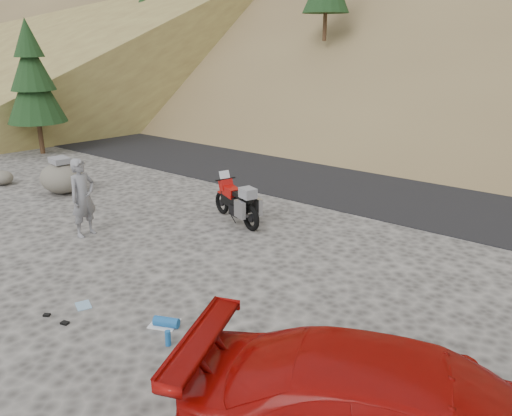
{
  "coord_description": "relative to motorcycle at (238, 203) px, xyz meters",
  "views": [
    {
      "loc": [
        7.54,
        -5.59,
        4.31
      ],
      "look_at": [
        1.58,
        2.07,
        1.0
      ],
      "focal_mm": 35.0,
      "sensor_mm": 36.0,
      "label": 1
    }
  ],
  "objects": [
    {
      "name": "gear_blue_mat",
      "position": [
        2.11,
        -4.29,
        -0.43
      ],
      "size": [
        0.44,
        0.31,
        0.16
      ],
      "primitive_type": "cylinder",
      "rotation": [
        0.0,
        1.57,
        0.41
      ],
      "color": "#1A5AA0",
      "rests_on": "ground"
    },
    {
      "name": "gear_bottle",
      "position": [
        2.51,
        -4.62,
        -0.39
      ],
      "size": [
        0.1,
        0.1,
        0.24
      ],
      "primitive_type": "cylinder",
      "rotation": [
        0.0,
        0.0,
        0.17
      ],
      "color": "#1A5AA0",
      "rests_on": "ground"
    },
    {
      "name": "gear_glove_b",
      "position": [
        0.33,
        -5.29,
        -0.49
      ],
      "size": [
        0.13,
        0.12,
        0.03
      ],
      "primitive_type": "cube",
      "rotation": [
        0.0,
        0.0,
        0.58
      ],
      "color": "black",
      "rests_on": "ground"
    },
    {
      "name": "conifer_verge",
      "position": [
        -11.11,
        1.26,
        2.38
      ],
      "size": [
        2.2,
        2.2,
        5.04
      ],
      "color": "#3C2715",
      "rests_on": "ground"
    },
    {
      "name": "man",
      "position": [
        -2.24,
        -2.77,
        -0.51
      ],
      "size": [
        0.49,
        0.69,
        1.8
      ],
      "primitive_type": "imported",
      "rotation": [
        0.0,
        0.0,
        1.66
      ],
      "color": "gray",
      "rests_on": "ground"
    },
    {
      "name": "gear_white_cloth",
      "position": [
        2.03,
        -4.27,
        -0.5
      ],
      "size": [
        0.55,
        0.52,
        0.01
      ],
      "primitive_type": "cube",
      "rotation": [
        0.0,
        0.0,
        0.41
      ],
      "color": "white",
      "rests_on": "ground"
    },
    {
      "name": "gear_blue_cloth",
      "position": [
        0.51,
        -4.72,
        -0.5
      ],
      "size": [
        0.38,
        0.34,
        0.01
      ],
      "primitive_type": "cube",
      "rotation": [
        0.0,
        0.0,
        -0.41
      ],
      "color": "#80A6C6",
      "rests_on": "ground"
    },
    {
      "name": "boulder",
      "position": [
        -5.68,
        -1.22,
        -0.04
      ],
      "size": [
        1.7,
        1.58,
        1.07
      ],
      "rotation": [
        0.0,
        0.0,
        -0.37
      ],
      "color": "#615D53",
      "rests_on": "ground"
    },
    {
      "name": "gear_glove_a",
      "position": [
        0.78,
        -5.24,
        -0.49
      ],
      "size": [
        0.14,
        0.12,
        0.04
      ],
      "primitive_type": "cube",
      "rotation": [
        0.0,
        0.0,
        0.27
      ],
      "color": "black",
      "rests_on": "ground"
    },
    {
      "name": "motorcycle",
      "position": [
        0.0,
        0.0,
        0.0
      ],
      "size": [
        1.93,
        0.96,
        1.2
      ],
      "rotation": [
        0.0,
        0.0,
        -0.34
      ],
      "color": "black",
      "rests_on": "ground"
    },
    {
      "name": "road",
      "position": [
        -0.11,
        5.76,
        -0.51
      ],
      "size": [
        120.0,
        7.0,
        0.05
      ],
      "primitive_type": "cube",
      "color": "black",
      "rests_on": "ground"
    },
    {
      "name": "gear_funnel",
      "position": [
        3.4,
        -4.29,
        -0.42
      ],
      "size": [
        0.15,
        0.15,
        0.19
      ],
      "primitive_type": "cone",
      "rotation": [
        0.0,
        0.0,
        0.07
      ],
      "color": "red",
      "rests_on": "ground"
    },
    {
      "name": "small_rock",
      "position": [
        -7.95,
        -1.9,
        -0.29
      ],
      "size": [
        0.9,
        0.86,
        0.43
      ],
      "rotation": [
        0.0,
        0.0,
        -0.36
      ],
      "color": "#615D53",
      "rests_on": "ground"
    },
    {
      "name": "ground",
      "position": [
        -0.11,
        -3.24,
        -0.51
      ],
      "size": [
        140.0,
        140.0,
        0.0
      ],
      "primitive_type": "plane",
      "color": "#3E3C3A",
      "rests_on": "ground"
    }
  ]
}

